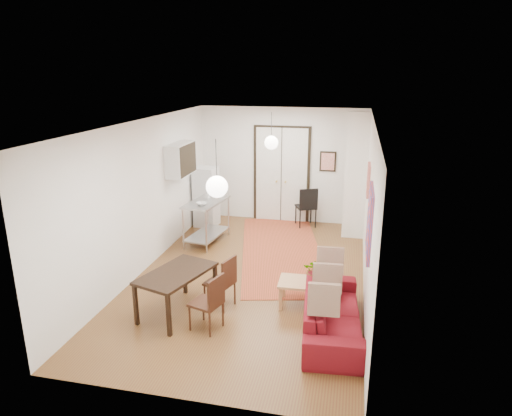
% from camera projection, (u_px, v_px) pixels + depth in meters
% --- Properties ---
extents(floor, '(7.00, 7.00, 0.00)m').
position_uv_depth(floor, '(251.00, 276.00, 8.71)').
color(floor, brown).
rests_on(floor, ground).
extents(ceiling, '(4.20, 7.00, 0.02)m').
position_uv_depth(ceiling, '(250.00, 122.00, 7.86)').
color(ceiling, white).
rests_on(ceiling, wall_back).
extents(wall_back, '(4.20, 0.02, 2.90)m').
position_uv_depth(wall_back, '(282.00, 165.00, 11.56)').
color(wall_back, white).
rests_on(wall_back, floor).
extents(wall_front, '(4.20, 0.02, 2.90)m').
position_uv_depth(wall_front, '(178.00, 290.00, 5.02)').
color(wall_front, white).
rests_on(wall_front, floor).
extents(wall_left, '(0.02, 7.00, 2.90)m').
position_uv_depth(wall_left, '(144.00, 196.00, 8.72)').
color(wall_left, white).
rests_on(wall_left, floor).
extents(wall_right, '(0.02, 7.00, 2.90)m').
position_uv_depth(wall_right, '(369.00, 210.00, 7.85)').
color(wall_right, white).
rests_on(wall_right, floor).
extents(double_doors, '(1.44, 0.06, 2.50)m').
position_uv_depth(double_doors, '(281.00, 175.00, 11.59)').
color(double_doors, silver).
rests_on(double_doors, wall_back).
extents(stub_partition, '(0.50, 0.10, 2.90)m').
position_uv_depth(stub_partition, '(356.00, 177.00, 10.29)').
color(stub_partition, white).
rests_on(stub_partition, floor).
extents(wall_cabinet, '(0.35, 1.00, 0.70)m').
position_uv_depth(wall_cabinet, '(181.00, 159.00, 9.95)').
color(wall_cabinet, silver).
rests_on(wall_cabinet, wall_left).
extents(painting_popart, '(0.05, 1.00, 1.00)m').
position_uv_depth(painting_popart, '(370.00, 222.00, 6.63)').
color(painting_popart, red).
rests_on(painting_popart, wall_right).
extents(painting_abstract, '(0.05, 0.50, 0.60)m').
position_uv_depth(painting_abstract, '(368.00, 180.00, 8.50)').
color(painting_abstract, beige).
rests_on(painting_abstract, wall_right).
extents(poster_back, '(0.40, 0.03, 0.50)m').
position_uv_depth(poster_back, '(328.00, 162.00, 11.25)').
color(poster_back, red).
rests_on(poster_back, wall_back).
extents(print_left, '(0.03, 0.44, 0.54)m').
position_uv_depth(print_left, '(182.00, 153.00, 10.44)').
color(print_left, '#985F3F').
rests_on(print_left, wall_left).
extents(pendant_back, '(0.30, 0.30, 0.80)m').
position_uv_depth(pendant_back, '(271.00, 143.00, 9.92)').
color(pendant_back, white).
rests_on(pendant_back, ceiling).
extents(pendant_front, '(0.30, 0.30, 0.80)m').
position_uv_depth(pendant_front, '(217.00, 187.00, 6.18)').
color(pendant_front, white).
rests_on(pendant_front, ceiling).
extents(kilim_rug, '(2.60, 4.68, 0.01)m').
position_uv_depth(kilim_rug, '(281.00, 251.00, 9.89)').
color(kilim_rug, '#B3422C').
rests_on(kilim_rug, floor).
extents(sofa, '(1.00, 2.18, 0.62)m').
position_uv_depth(sofa, '(332.00, 312.00, 6.78)').
color(sofa, maroon).
rests_on(sofa, floor).
extents(coffee_table, '(1.00, 0.58, 0.44)m').
position_uv_depth(coffee_table, '(309.00, 285.00, 7.49)').
color(coffee_table, tan).
rests_on(coffee_table, floor).
extents(potted_plant, '(0.34, 0.39, 0.43)m').
position_uv_depth(potted_plant, '(315.00, 271.00, 7.39)').
color(potted_plant, '#37692F').
rests_on(potted_plant, coffee_table).
extents(kitchen_counter, '(0.80, 1.34, 0.97)m').
position_uv_depth(kitchen_counter, '(207.00, 215.00, 10.23)').
color(kitchen_counter, '#ABAEB0').
rests_on(kitchen_counter, floor).
extents(bowl, '(0.28, 0.28, 0.06)m').
position_uv_depth(bowl, '(202.00, 204.00, 9.85)').
color(bowl, white).
rests_on(bowl, kitchen_counter).
extents(soap_bottle, '(0.11, 0.11, 0.20)m').
position_uv_depth(soap_bottle, '(207.00, 194.00, 10.35)').
color(soap_bottle, teal).
rests_on(soap_bottle, kitchen_counter).
extents(fridge, '(0.56, 0.56, 1.49)m').
position_uv_depth(fridge, '(206.00, 197.00, 11.33)').
color(fridge, silver).
rests_on(fridge, floor).
extents(dining_table, '(1.08, 1.45, 0.71)m').
position_uv_depth(dining_table, '(176.00, 277.00, 7.21)').
color(dining_table, black).
rests_on(dining_table, floor).
extents(dining_chair_near, '(0.52, 0.65, 0.89)m').
position_uv_depth(dining_chair_near, '(221.00, 276.00, 7.53)').
color(dining_chair_near, '#3B2012').
rests_on(dining_chair_near, floor).
extents(dining_chair_far, '(0.52, 0.65, 0.89)m').
position_uv_depth(dining_chair_far, '(208.00, 295.00, 6.88)').
color(dining_chair_far, '#3B2012').
rests_on(dining_chair_far, floor).
extents(black_side_chair, '(0.60, 0.62, 1.01)m').
position_uv_depth(black_side_chair, '(306.00, 202.00, 11.43)').
color(black_side_chair, black).
rests_on(black_side_chair, floor).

